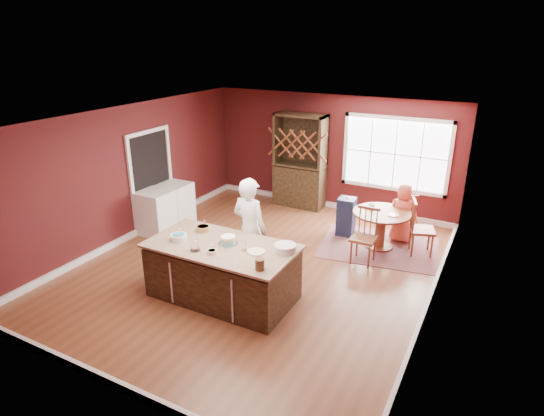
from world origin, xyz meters
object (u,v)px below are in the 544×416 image
Objects in this scene: layer_cake at (228,240)px; chair_north at (404,214)px; chair_south at (364,236)px; washer at (156,213)px; seated_woman at (403,213)px; high_chair at (346,216)px; toddler at (351,198)px; hutch at (300,161)px; dining_table at (381,222)px; dryer at (176,204)px; baker at (250,230)px; chair_east at (423,228)px; kitchen_island at (223,272)px.

chair_north is at bearing 61.89° from layer_cake.
chair_south is 1.13× the size of washer.
high_chair is (-1.10, -0.24, -0.19)m from seated_woman.
layer_cake reaches higher than chair_north.
high_chair is 3.27× the size of toddler.
high_chair is 2.09m from hutch.
dryer is (-4.36, -0.90, -0.07)m from dining_table.
seated_woman is at bearing 23.60° from washer.
baker is 1.65× the size of chair_east.
chair_east reaches higher than layer_cake.
washer is (-2.63, 1.44, 0.03)m from kitchen_island.
dryer is at bearing -19.67° from baker.
chair_east reaches higher than chair_south.
washer reaches higher than high_chair.
baker is 3.37m from chair_east.
hutch reaches higher than dining_table.
layer_cake is at bearing 55.51° from seated_woman.
baker is at bearing 84.02° from kitchen_island.
chair_north is 1.07× the size of dryer.
chair_east is at bearing 5.66° from dining_table.
chair_south is at bearing 68.09° from seated_woman.
washer is at bearing -157.02° from high_chair.
kitchen_island is 1.90× the size of seated_woman.
layer_cake is 2.66m from chair_south.
chair_south is 1.35m from seated_woman.
dryer is at bearing -168.40° from dining_table.
hutch is (-0.74, 4.29, 0.14)m from layer_cake.
layer_cake reaches higher than kitchen_island.
high_chair is 0.40m from toddler.
baker is at bearing 89.53° from layer_cake.
layer_cake is (-0.01, -0.65, 0.08)m from baker.
layer_cake is (-1.66, -2.89, 0.45)m from dining_table.
chair_east is at bearing 10.72° from dryer.
chair_east is 0.84m from chair_north.
chair_north is at bearing 19.58° from dryer.
dining_table is at bearing 59.74° from kitchen_island.
chair_south is 1.24× the size of high_chair.
kitchen_island is at bearing -109.86° from high_chair.
chair_south reaches higher than washer.
kitchen_island is 3.95m from chair_east.
hutch is at bearing 49.56° from dryer.
layer_cake is 0.32× the size of chair_north.
hutch is at bearing 98.65° from kitchen_island.
washer reaches higher than kitchen_island.
chair_north reaches higher than kitchen_island.
kitchen_island is 2.08× the size of dining_table.
high_chair is at bearing -119.46° from toddler.
baker reaches higher than washer.
layer_cake is 3.86m from chair_east.
dryer is (-3.61, -1.25, -0.35)m from toddler.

